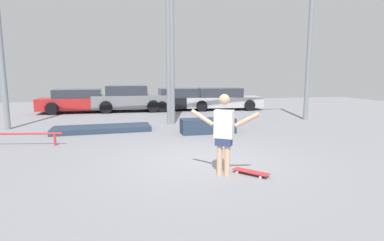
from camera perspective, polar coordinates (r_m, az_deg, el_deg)
The scene contains 12 objects.
ground_plane at distance 7.33m, azimuth 1.83°, elevation -7.80°, with size 36.00×36.00×0.00m, color gray.
skateboarder at distance 6.15m, azimuth 6.09°, elevation -1.93°, with size 1.27×0.85×1.70m.
skateboard at distance 6.50m, azimuth 11.11°, elevation -9.58°, with size 0.68×0.72×0.08m.
grind_box at distance 10.76m, azimuth 3.06°, elevation -1.02°, with size 1.95×0.67×0.53m, color #28384C.
manual_pad at distance 11.61m, azimuth -16.73°, elevation -1.51°, with size 3.51×1.17×0.19m, color #28384C.
grind_rail at distance 10.16m, azimuth -29.83°, elevation -2.49°, with size 2.37×0.43×0.40m.
canopy_support_left at distance 12.75m, azimuth -19.21°, elevation 15.87°, with size 6.46×0.20×6.08m.
canopy_support_right at distance 13.53m, azimuth 9.89°, elevation 15.77°, with size 6.46×0.20×6.08m.
parked_car_red at distance 17.80m, azimuth -20.44°, elevation 3.51°, with size 4.59×2.05×1.28m.
parked_car_grey at distance 17.58m, azimuth -11.80°, elevation 4.07°, with size 4.15×2.09×1.47m.
parked_car_black at distance 17.77m, azimuth -2.23°, elevation 4.01°, with size 4.08×1.93×1.29m.
parked_car_silver at distance 18.12m, azimuth 5.68°, elevation 4.09°, with size 4.65×2.20×1.30m.
Camera 1 is at (-1.62, -6.84, 2.09)m, focal length 28.00 mm.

